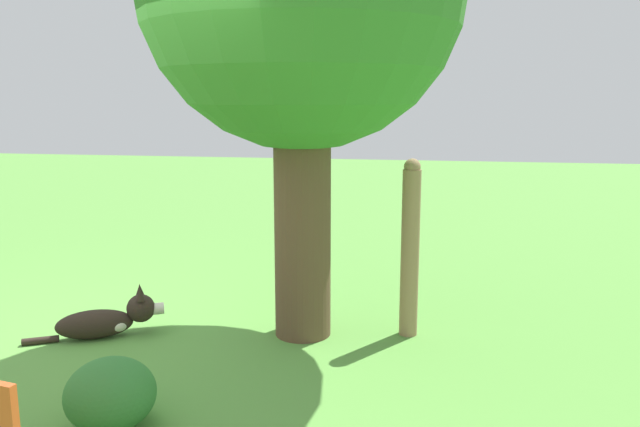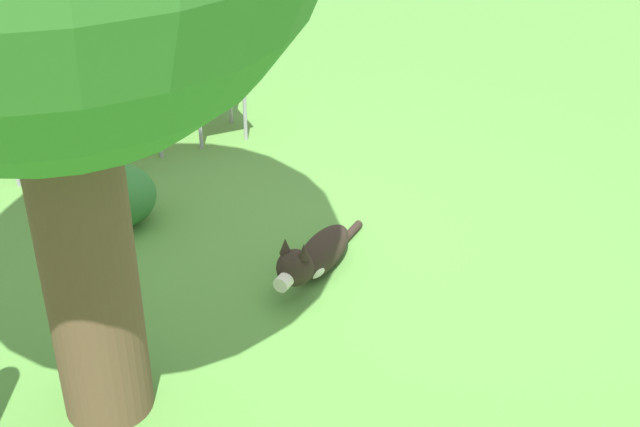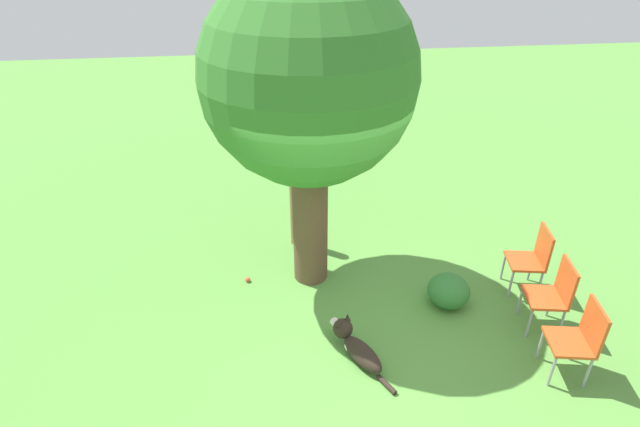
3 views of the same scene
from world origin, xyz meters
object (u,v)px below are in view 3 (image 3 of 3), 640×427
(red_chair_2, at_px, (533,256))
(fence_post, at_px, (295,200))
(tennis_ball, at_px, (248,280))
(oak_tree, at_px, (309,81))
(red_chair_0, at_px, (579,337))
(red_chair_1, at_px, (554,292))
(dog, at_px, (356,346))

(red_chair_2, bearing_deg, fence_post, -16.23)
(fence_post, xyz_separation_m, tennis_ball, (-0.73, -0.87, -0.69))
(oak_tree, xyz_separation_m, tennis_ball, (-0.86, -0.03, -2.65))
(red_chair_0, bearing_deg, oak_tree, -28.02)
(oak_tree, relative_size, red_chair_1, 4.34)
(fence_post, bearing_deg, red_chair_2, -27.21)
(dog, xyz_separation_m, red_chair_2, (2.45, 0.88, 0.38))
(dog, relative_size, red_chair_0, 1.10)
(red_chair_1, relative_size, tennis_ball, 13.40)
(oak_tree, xyz_separation_m, dog, (0.33, -1.53, -2.54))
(fence_post, distance_m, red_chair_2, 3.28)
(red_chair_0, bearing_deg, red_chair_1, -88.48)
(oak_tree, xyz_separation_m, red_chair_2, (2.78, -0.65, -2.16))
(oak_tree, height_order, tennis_ball, oak_tree)
(oak_tree, relative_size, fence_post, 2.74)
(red_chair_2, bearing_deg, tennis_ball, 1.27)
(red_chair_2, height_order, tennis_ball, red_chair_2)
(red_chair_1, bearing_deg, oak_tree, -15.99)
(oak_tree, xyz_separation_m, fence_post, (-0.13, 0.85, -1.95))
(dog, distance_m, red_chair_1, 2.37)
(dog, relative_size, red_chair_1, 1.10)
(red_chair_0, bearing_deg, red_chair_2, -88.48)
(oak_tree, xyz_separation_m, red_chair_1, (2.66, -1.35, -2.16))
(red_chair_1, xyz_separation_m, tennis_ball, (-3.52, 1.33, -0.49))
(dog, distance_m, red_chair_2, 2.63)
(red_chair_2, bearing_deg, dog, 30.82)
(red_chair_2, xyz_separation_m, tennis_ball, (-3.64, 0.62, -0.49))
(red_chair_1, bearing_deg, tennis_ball, -9.69)
(dog, bearing_deg, oak_tree, -14.85)
(dog, bearing_deg, tennis_ball, 11.30)
(dog, distance_m, red_chair_0, 2.31)
(oak_tree, height_order, red_chair_2, oak_tree)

